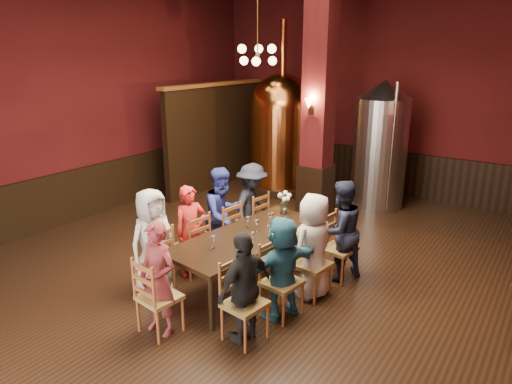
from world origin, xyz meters
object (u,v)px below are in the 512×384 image
Objects in this scene: dining_table at (249,239)px; person_0 at (153,241)px; rose_vase at (284,199)px; steel_vessel at (380,145)px; person_2 at (223,214)px; copper_kettle at (282,131)px; person_1 at (191,231)px.

person_0 reaches higher than dining_table.
rose_vase is (-0.06, 1.01, 0.30)m from dining_table.
steel_vessel is at bearing -7.27° from person_0.
person_0 is at bearing -115.44° from rose_vase.
person_2 is 4.02m from copper_kettle.
copper_kettle reaches higher than rose_vase.
person_1 is at bearing -75.06° from copper_kettle.
dining_table is 0.65× the size of copper_kettle.
person_0 is 4.04× the size of rose_vase.
person_2 is 0.57× the size of steel_vessel.
person_2 is at bearing -141.96° from rose_vase.
copper_kettle is 1.46× the size of steel_vessel.
copper_kettle is at bearing 122.24° from rose_vase.
rose_vase is at bearing -95.20° from steel_vessel.
person_1 is 4.73m from steel_vessel.
person_2 is 4.14× the size of rose_vase.
person_2 is at bearing -1.09° from person_0.
copper_kettle reaches higher than person_1.
person_1 is at bearing -1.09° from person_0.
steel_vessel is (2.31, 0.13, -0.08)m from copper_kettle.
person_0 is 1.08× the size of person_1.
copper_kettle is 10.54× the size of rose_vase.
steel_vessel is at bearing 3.29° from copper_kettle.
person_2 is (0.16, 1.32, 0.02)m from person_0.
steel_vessel is (1.21, 5.22, 0.58)m from person_0.
person_2 is at bearing -71.52° from copper_kettle.
rose_vase is (-0.30, -3.31, -0.33)m from steel_vessel.
steel_vessel is (0.24, 4.33, 0.63)m from dining_table.
dining_table is at bearing -41.46° from person_0.
rose_vase is at bearing -57.76° from copper_kettle.
person_1 is 1.52m from rose_vase.
rose_vase is (0.75, 0.58, 0.24)m from person_2.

